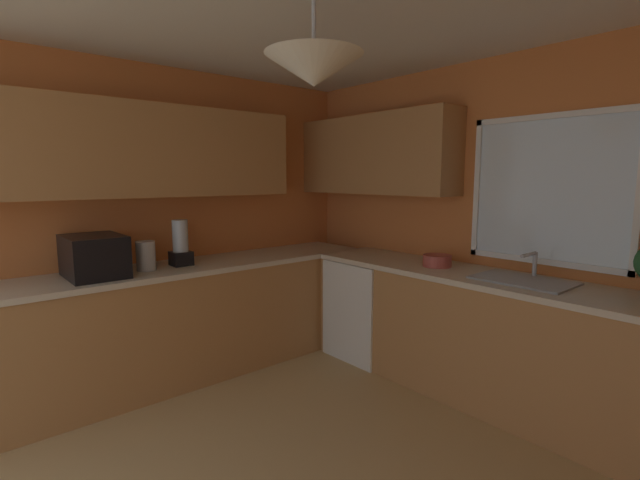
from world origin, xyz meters
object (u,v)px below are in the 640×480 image
Objects in this scene: dishwasher at (370,307)px; sink_assembly at (523,280)px; blender_appliance at (181,245)px; microwave at (94,256)px; bowl at (437,261)px; kettle at (146,256)px.

dishwasher is 1.43× the size of sink_assembly.
dishwasher is at bearing 65.79° from blender_appliance.
microwave is 1.33× the size of blender_appliance.
blender_appliance reaches higher than dishwasher.
bowl is at bearing 48.19° from blender_appliance.
microwave reaches higher than kettle.
blender_appliance reaches higher than microwave.
kettle reaches higher than bowl.
sink_assembly is 2.78× the size of bowl.
blender_appliance reaches higher than bowl.
kettle is 2.68m from sink_assembly.
sink_assembly reaches higher than dishwasher.
microwave is 0.79× the size of sink_assembly.
dishwasher is at bearing 69.90° from kettle.
bowl is at bearing -179.46° from sink_assembly.
blender_appliance is (-0.66, -1.47, 0.64)m from dishwasher.
kettle is at bearing -126.58° from bowl.
kettle is at bearing 86.72° from microwave.
kettle is 2.22m from bowl.
sink_assembly is at bearing 41.75° from kettle.
microwave is 2.19× the size of kettle.
bowl is (0.68, 0.03, 0.52)m from dishwasher.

